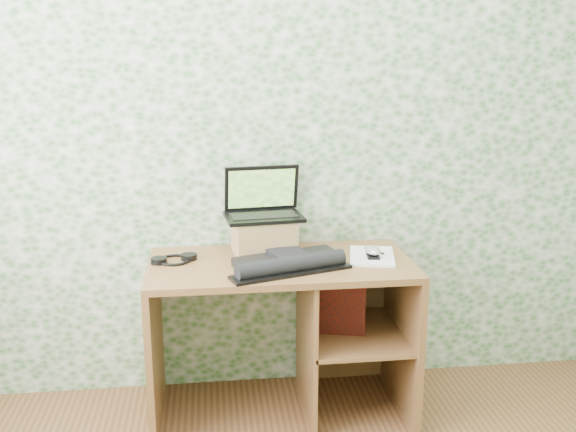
{
  "coord_description": "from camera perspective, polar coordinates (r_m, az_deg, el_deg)",
  "views": [
    {
      "loc": [
        -0.31,
        -1.32,
        1.67
      ],
      "look_at": [
        0.03,
        1.39,
        0.98
      ],
      "focal_mm": 40.0,
      "sensor_mm": 36.0,
      "label": 1
    }
  ],
  "objects": [
    {
      "name": "wall_back",
      "position": [
        3.11,
        -1.31,
        7.38
      ],
      "size": [
        3.5,
        0.0,
        3.5
      ],
      "primitive_type": "plane",
      "rotation": [
        1.57,
        0.0,
        0.0
      ],
      "color": "silver",
      "rests_on": "ground"
    },
    {
      "name": "desk",
      "position": [
        3.06,
        0.79,
        -8.65
      ],
      "size": [
        1.2,
        0.6,
        0.75
      ],
      "color": "brown",
      "rests_on": "floor"
    },
    {
      "name": "riser",
      "position": [
        3.04,
        -2.16,
        -1.77
      ],
      "size": [
        0.31,
        0.26,
        0.17
      ],
      "primitive_type": "cube",
      "rotation": [
        0.0,
        0.0,
        0.11
      ],
      "color": "#A17548",
      "rests_on": "desk"
    },
    {
      "name": "laptop",
      "position": [
        3.04,
        -2.25,
        0.97
      ],
      "size": [
        0.38,
        0.29,
        0.24
      ],
      "rotation": [
        0.0,
        0.0,
        0.11
      ],
      "color": "black",
      "rests_on": "riser"
    },
    {
      "name": "keyboard",
      "position": [
        2.84,
        0.12,
        -4.13
      ],
      "size": [
        0.55,
        0.43,
        0.08
      ],
      "rotation": [
        0.0,
        0.0,
        0.32
      ],
      "color": "black",
      "rests_on": "desk"
    },
    {
      "name": "headphones",
      "position": [
        2.98,
        -10.09,
        -3.82
      ],
      "size": [
        0.21,
        0.19,
        0.03
      ],
      "rotation": [
        0.0,
        0.0,
        0.29
      ],
      "color": "black",
      "rests_on": "desk"
    },
    {
      "name": "notepad",
      "position": [
        3.01,
        7.47,
        -3.56
      ],
      "size": [
        0.26,
        0.32,
        0.01
      ],
      "primitive_type": "cube",
      "rotation": [
        0.0,
        0.0,
        -0.22
      ],
      "color": "white",
      "rests_on": "desk"
    },
    {
      "name": "mouse",
      "position": [
        2.98,
        7.56,
        -3.27
      ],
      "size": [
        0.08,
        0.11,
        0.04
      ],
      "primitive_type": "ellipsoid",
      "rotation": [
        0.0,
        0.0,
        -0.14
      ],
      "color": "silver",
      "rests_on": "notepad"
    },
    {
      "name": "pen",
      "position": [
        3.06,
        7.67,
        -3.07
      ],
      "size": [
        0.07,
        0.11,
        0.01
      ],
      "primitive_type": "cylinder",
      "rotation": [
        1.57,
        0.0,
        0.57
      ],
      "color": "black",
      "rests_on": "notepad"
    },
    {
      "name": "red_box",
      "position": [
        3.05,
        4.65,
        -7.74
      ],
      "size": [
        0.25,
        0.13,
        0.29
      ],
      "primitive_type": "cube",
      "rotation": [
        0.0,
        0.0,
        -0.25
      ],
      "color": "maroon",
      "rests_on": "desk"
    }
  ]
}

